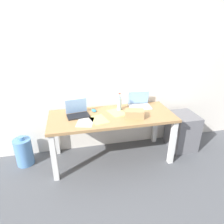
# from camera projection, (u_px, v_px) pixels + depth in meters

# --- Properties ---
(ground_plane) EXTENTS (8.00, 8.00, 0.00)m
(ground_plane) POSITION_uv_depth(u_px,v_px,m) (112.00, 157.00, 3.17)
(ground_plane) COLOR #515459
(back_wall) EXTENTS (5.20, 0.08, 2.60)m
(back_wall) POSITION_uv_depth(u_px,v_px,m) (106.00, 72.00, 3.03)
(back_wall) COLOR silver
(back_wall) RESTS_ON ground
(desk) EXTENTS (1.82, 0.74, 0.75)m
(desk) POSITION_uv_depth(u_px,v_px,m) (112.00, 121.00, 2.91)
(desk) COLOR #A37A4C
(desk) RESTS_ON ground
(laptop_left) EXTENTS (0.34, 0.26, 0.23)m
(laptop_left) POSITION_uv_depth(u_px,v_px,m) (77.00, 112.00, 2.84)
(laptop_left) COLOR black
(laptop_left) RESTS_ON desk
(laptop_right) EXTENTS (0.35, 0.27, 0.23)m
(laptop_right) POSITION_uv_depth(u_px,v_px,m) (139.00, 104.00, 3.15)
(laptop_right) COLOR silver
(laptop_right) RESTS_ON desk
(beer_bottle) EXTENTS (0.07, 0.07, 0.27)m
(beer_bottle) POSITION_uv_depth(u_px,v_px,m) (119.00, 103.00, 3.00)
(beer_bottle) COLOR #99B7C1
(beer_bottle) RESTS_ON desk
(computer_mouse) EXTENTS (0.09, 0.11, 0.03)m
(computer_mouse) POSITION_uv_depth(u_px,v_px,m) (94.00, 110.00, 2.98)
(computer_mouse) COLOR #338CC6
(computer_mouse) RESTS_ON desk
(cardboard_box) EXTENTS (0.30, 0.23, 0.11)m
(cardboard_box) POSITION_uv_depth(u_px,v_px,m) (134.00, 114.00, 2.78)
(cardboard_box) COLOR tan
(cardboard_box) RESTS_ON desk
(paper_sheet_front_left) EXTENTS (0.28, 0.34, 0.00)m
(paper_sheet_front_left) POSITION_uv_depth(u_px,v_px,m) (85.00, 122.00, 2.66)
(paper_sheet_front_left) COLOR white
(paper_sheet_front_left) RESTS_ON desk
(paper_yellow_folder) EXTENTS (0.28, 0.34, 0.00)m
(paper_yellow_folder) POSITION_uv_depth(u_px,v_px,m) (99.00, 120.00, 2.73)
(paper_yellow_folder) COLOR #F4E06B
(paper_yellow_folder) RESTS_ON desk
(paper_sheet_near_back) EXTENTS (0.29, 0.34, 0.00)m
(paper_sheet_near_back) POSITION_uv_depth(u_px,v_px,m) (117.00, 113.00, 2.95)
(paper_sheet_near_back) COLOR #F4E06B
(paper_sheet_near_back) RESTS_ON desk
(water_cooler_jug) EXTENTS (0.25, 0.25, 0.47)m
(water_cooler_jug) POSITION_uv_depth(u_px,v_px,m) (24.00, 152.00, 2.95)
(water_cooler_jug) COLOR #598CC6
(water_cooler_jug) RESTS_ON ground
(filing_cabinet) EXTENTS (0.40, 0.48, 0.61)m
(filing_cabinet) POSITION_uv_depth(u_px,v_px,m) (182.00, 131.00, 3.34)
(filing_cabinet) COLOR slate
(filing_cabinet) RESTS_ON ground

